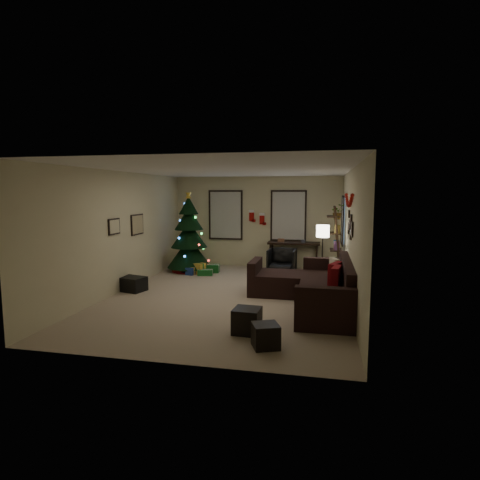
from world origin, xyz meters
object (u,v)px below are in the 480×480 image
(desk_chair, at_px, (282,261))
(desk, at_px, (294,245))
(christmas_tree, at_px, (189,238))
(sofa, at_px, (314,289))
(bookshelf, at_px, (337,245))

(desk_chair, bearing_deg, desk, 69.88)
(christmas_tree, relative_size, desk_chair, 3.29)
(christmas_tree, height_order, sofa, christmas_tree)
(bookshelf, bearing_deg, desk_chair, 157.79)
(sofa, xyz_separation_m, bookshelf, (0.50, 2.23, 0.61))
(sofa, relative_size, desk_chair, 4.37)
(christmas_tree, distance_m, desk_chair, 2.70)
(christmas_tree, height_order, bookshelf, christmas_tree)
(desk, relative_size, desk_chair, 2.12)
(desk_chair, height_order, bookshelf, bookshelf)
(desk_chair, bearing_deg, sofa, -68.99)
(christmas_tree, relative_size, sofa, 0.75)
(christmas_tree, relative_size, bookshelf, 1.22)
(bookshelf, bearing_deg, christmas_tree, 174.23)
(desk_chair, bearing_deg, bookshelf, -19.55)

